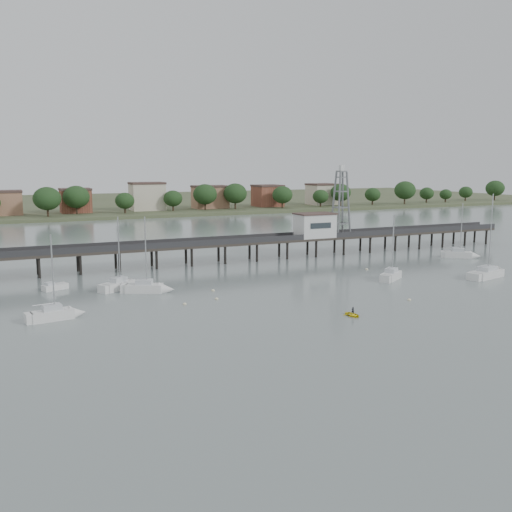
{
  "coord_description": "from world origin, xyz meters",
  "views": [
    {
      "loc": [
        -36.85,
        -46.5,
        19.62
      ],
      "look_at": [
        2.97,
        42.0,
        4.0
      ],
      "focal_mm": 40.0,
      "sensor_mm": 36.0,
      "label": 1
    }
  ],
  "objects_px": {
    "pier": "(205,245)",
    "lattice_tower": "(341,204)",
    "sailboat_d": "(492,273)",
    "sailboat_b": "(152,288)",
    "white_tender": "(54,287)",
    "sailboat_e": "(463,255)",
    "sailboat_a": "(60,314)",
    "yellow_dinghy": "(353,316)",
    "sailboat_f": "(124,284)",
    "sailboat_c": "(393,275)"
  },
  "relations": [
    {
      "from": "sailboat_e",
      "to": "white_tender",
      "type": "bearing_deg",
      "value": -142.3
    },
    {
      "from": "lattice_tower",
      "to": "sailboat_d",
      "type": "bearing_deg",
      "value": -72.8
    },
    {
      "from": "sailboat_f",
      "to": "yellow_dinghy",
      "type": "height_order",
      "value": "sailboat_f"
    },
    {
      "from": "pier",
      "to": "sailboat_a",
      "type": "distance_m",
      "value": 44.08
    },
    {
      "from": "lattice_tower",
      "to": "sailboat_d",
      "type": "height_order",
      "value": "lattice_tower"
    },
    {
      "from": "lattice_tower",
      "to": "white_tender",
      "type": "relative_size",
      "value": 3.69
    },
    {
      "from": "sailboat_f",
      "to": "white_tender",
      "type": "bearing_deg",
      "value": 129.86
    },
    {
      "from": "pier",
      "to": "lattice_tower",
      "type": "height_order",
      "value": "lattice_tower"
    },
    {
      "from": "sailboat_a",
      "to": "sailboat_e",
      "type": "bearing_deg",
      "value": 1.47
    },
    {
      "from": "pier",
      "to": "sailboat_e",
      "type": "relative_size",
      "value": 12.32
    },
    {
      "from": "pier",
      "to": "sailboat_b",
      "type": "height_order",
      "value": "sailboat_b"
    },
    {
      "from": "pier",
      "to": "lattice_tower",
      "type": "bearing_deg",
      "value": 0.0
    },
    {
      "from": "sailboat_b",
      "to": "sailboat_f",
      "type": "distance_m",
      "value": 5.7
    },
    {
      "from": "sailboat_d",
      "to": "white_tender",
      "type": "bearing_deg",
      "value": 149.63
    },
    {
      "from": "sailboat_e",
      "to": "sailboat_f",
      "type": "bearing_deg",
      "value": -139.84
    },
    {
      "from": "sailboat_e",
      "to": "sailboat_a",
      "type": "xyz_separation_m",
      "value": [
        -83.19,
        -15.94,
        0.0
      ]
    },
    {
      "from": "sailboat_a",
      "to": "sailboat_c",
      "type": "bearing_deg",
      "value": -5.54
    },
    {
      "from": "pier",
      "to": "sailboat_d",
      "type": "height_order",
      "value": "sailboat_d"
    },
    {
      "from": "sailboat_b",
      "to": "sailboat_e",
      "type": "xyz_separation_m",
      "value": [
        68.68,
        5.53,
        0.0
      ]
    },
    {
      "from": "yellow_dinghy",
      "to": "white_tender",
      "type": "bearing_deg",
      "value": 132.56
    },
    {
      "from": "yellow_dinghy",
      "to": "sailboat_a",
      "type": "bearing_deg",
      "value": 154.14
    },
    {
      "from": "sailboat_f",
      "to": "sailboat_a",
      "type": "bearing_deg",
      "value": -158.25
    },
    {
      "from": "sailboat_f",
      "to": "pier",
      "type": "bearing_deg",
      "value": 8.34
    },
    {
      "from": "sailboat_c",
      "to": "sailboat_f",
      "type": "xyz_separation_m",
      "value": [
        -44.28,
        11.28,
        -0.0
      ]
    },
    {
      "from": "sailboat_d",
      "to": "sailboat_f",
      "type": "height_order",
      "value": "sailboat_d"
    },
    {
      "from": "sailboat_f",
      "to": "yellow_dinghy",
      "type": "xyz_separation_m",
      "value": [
        24.01,
        -29.2,
        -0.65
      ]
    },
    {
      "from": "pier",
      "to": "sailboat_b",
      "type": "bearing_deg",
      "value": -127.56
    },
    {
      "from": "pier",
      "to": "lattice_tower",
      "type": "relative_size",
      "value": 9.68
    },
    {
      "from": "sailboat_b",
      "to": "sailboat_f",
      "type": "bearing_deg",
      "value": 151.68
    },
    {
      "from": "lattice_tower",
      "to": "sailboat_f",
      "type": "relative_size",
      "value": 1.28
    },
    {
      "from": "sailboat_e",
      "to": "yellow_dinghy",
      "type": "height_order",
      "value": "sailboat_e"
    },
    {
      "from": "sailboat_d",
      "to": "sailboat_f",
      "type": "xyz_separation_m",
      "value": [
        -61.41,
        16.85,
        0.02
      ]
    },
    {
      "from": "lattice_tower",
      "to": "sailboat_b",
      "type": "bearing_deg",
      "value": -156.18
    },
    {
      "from": "sailboat_d",
      "to": "lattice_tower",
      "type": "bearing_deg",
      "value": 92.62
    },
    {
      "from": "pier",
      "to": "yellow_dinghy",
      "type": "relative_size",
      "value": 57.32
    },
    {
      "from": "sailboat_c",
      "to": "pier",
      "type": "bearing_deg",
      "value": 98.31
    },
    {
      "from": "sailboat_b",
      "to": "sailboat_a",
      "type": "distance_m",
      "value": 17.86
    },
    {
      "from": "lattice_tower",
      "to": "sailboat_a",
      "type": "height_order",
      "value": "lattice_tower"
    },
    {
      "from": "sailboat_f",
      "to": "white_tender",
      "type": "xyz_separation_m",
      "value": [
        -10.21,
        3.4,
        -0.18
      ]
    },
    {
      "from": "sailboat_f",
      "to": "sailboat_b",
      "type": "bearing_deg",
      "value": -85.14
    },
    {
      "from": "sailboat_c",
      "to": "yellow_dinghy",
      "type": "height_order",
      "value": "sailboat_c"
    },
    {
      "from": "sailboat_d",
      "to": "sailboat_a",
      "type": "distance_m",
      "value": 72.54
    },
    {
      "from": "lattice_tower",
      "to": "sailboat_c",
      "type": "height_order",
      "value": "lattice_tower"
    },
    {
      "from": "sailboat_a",
      "to": "white_tender",
      "type": "distance_m",
      "value": 18.42
    },
    {
      "from": "sailboat_c",
      "to": "sailboat_b",
      "type": "relative_size",
      "value": 0.94
    },
    {
      "from": "sailboat_b",
      "to": "yellow_dinghy",
      "type": "height_order",
      "value": "sailboat_b"
    },
    {
      "from": "lattice_tower",
      "to": "yellow_dinghy",
      "type": "bearing_deg",
      "value": -120.67
    },
    {
      "from": "pier",
      "to": "sailboat_d",
      "type": "bearing_deg",
      "value": -38.55
    },
    {
      "from": "pier",
      "to": "white_tender",
      "type": "distance_m",
      "value": 32.72
    },
    {
      "from": "yellow_dinghy",
      "to": "sailboat_d",
      "type": "bearing_deg",
      "value": 14.44
    }
  ]
}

